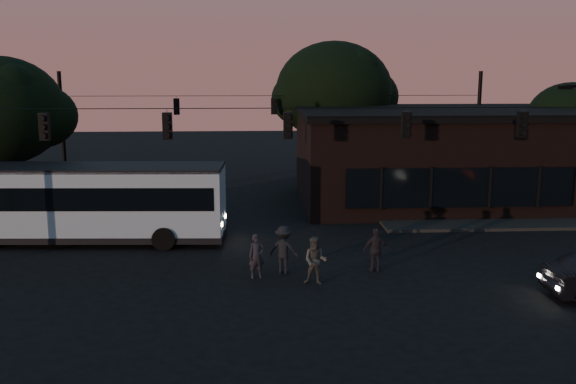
{
  "coord_description": "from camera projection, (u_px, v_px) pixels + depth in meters",
  "views": [
    {
      "loc": [
        -1.33,
        -20.09,
        7.66
      ],
      "look_at": [
        0.0,
        4.0,
        3.0
      ],
      "focal_mm": 40.0,
      "sensor_mm": 36.0,
      "label": 1
    }
  ],
  "objects": [
    {
      "name": "pedestrian_d",
      "position": [
        284.0,
        250.0,
        24.27
      ],
      "size": [
        1.33,
        0.99,
        1.83
      ],
      "primitive_type": "imported",
      "rotation": [
        0.0,
        0.0,
        2.85
      ],
      "color": "black",
      "rests_on": "ground"
    },
    {
      "name": "tree_left",
      "position": [
        0.0,
        111.0,
        32.15
      ],
      "size": [
        6.4,
        6.4,
        8.3
      ],
      "color": "black",
      "rests_on": "ground"
    },
    {
      "name": "tree_behind",
      "position": [
        334.0,
        91.0,
        41.83
      ],
      "size": [
        7.6,
        7.6,
        9.43
      ],
      "color": "black",
      "rests_on": "ground"
    },
    {
      "name": "sidewalk_far_right",
      "position": [
        494.0,
        207.0,
        35.58
      ],
      "size": [
        14.0,
        10.0,
        0.15
      ],
      "primitive_type": "cube",
      "color": "black",
      "rests_on": "ground"
    },
    {
      "name": "pedestrian_b",
      "position": [
        315.0,
        261.0,
        23.0
      ],
      "size": [
        1.0,
        0.87,
        1.75
      ],
      "primitive_type": "imported",
      "rotation": [
        0.0,
        0.0,
        -0.27
      ],
      "color": "#41413B",
      "rests_on": "ground"
    },
    {
      "name": "bus",
      "position": [
        86.0,
        199.0,
        28.43
      ],
      "size": [
        12.4,
        3.49,
        3.46
      ],
      "rotation": [
        0.0,
        0.0,
        -0.05
      ],
      "color": "#9EB8C9",
      "rests_on": "ground"
    },
    {
      "name": "pedestrian_c",
      "position": [
        376.0,
        250.0,
        24.47
      ],
      "size": [
        1.03,
        0.51,
        1.7
      ],
      "primitive_type": "imported",
      "rotation": [
        0.0,
        0.0,
        3.23
      ],
      "color": "black",
      "rests_on": "ground"
    },
    {
      "name": "signal_rig_near",
      "position": [
        288.0,
        155.0,
        24.3
      ],
      "size": [
        26.24,
        0.3,
        7.5
      ],
      "color": "black",
      "rests_on": "ground"
    },
    {
      "name": "building",
      "position": [
        433.0,
        156.0,
        36.85
      ],
      "size": [
        15.4,
        10.41,
        5.4
      ],
      "color": "black",
      "rests_on": "ground"
    },
    {
      "name": "signal_rig_far",
      "position": [
        274.0,
        125.0,
        40.03
      ],
      "size": [
        26.24,
        0.3,
        7.5
      ],
      "color": "black",
      "rests_on": "ground"
    },
    {
      "name": "sidewalk_far_left",
      "position": [
        16.0,
        213.0,
        34.17
      ],
      "size": [
        14.0,
        10.0,
        0.15
      ],
      "primitive_type": "cube",
      "color": "black",
      "rests_on": "ground"
    },
    {
      "name": "tree_right",
      "position": [
        571.0,
        119.0,
        38.96
      ],
      "size": [
        5.2,
        5.2,
        6.86
      ],
      "color": "black",
      "rests_on": "ground"
    },
    {
      "name": "ground",
      "position": [
        295.0,
        304.0,
        21.22
      ],
      "size": [
        120.0,
        120.0,
        0.0
      ],
      "primitive_type": "plane",
      "color": "black",
      "rests_on": "ground"
    },
    {
      "name": "pedestrian_a",
      "position": [
        257.0,
        256.0,
        23.71
      ],
      "size": [
        0.68,
        0.52,
        1.66
      ],
      "primitive_type": "imported",
      "rotation": [
        0.0,
        0.0,
        0.23
      ],
      "color": "black",
      "rests_on": "ground"
    }
  ]
}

